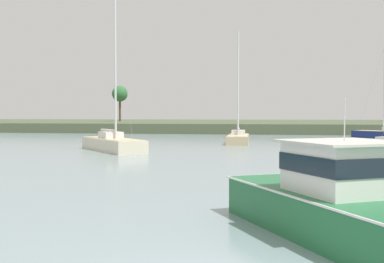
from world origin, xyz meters
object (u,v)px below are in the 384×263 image
sailboat_cream (113,147)px  mooring_buoy_white (335,151)px  sailboat_sand (238,141)px  cruiser_green (366,225)px

sailboat_cream → mooring_buoy_white: size_ratio=38.34×
sailboat_sand → cruiser_green: (6.33, -40.93, 0.27)m
sailboat_sand → cruiser_green: 41.41m
cruiser_green → sailboat_cream: (-16.41, 28.12, -0.23)m
cruiser_green → sailboat_sand: bearing=98.8°
sailboat_sand → sailboat_cream: bearing=-128.2°
sailboat_sand → cruiser_green: size_ratio=1.35×
sailboat_sand → mooring_buoy_white: size_ratio=32.92×
sailboat_sand → sailboat_cream: size_ratio=0.86×
cruiser_green → mooring_buoy_white: size_ratio=24.43×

